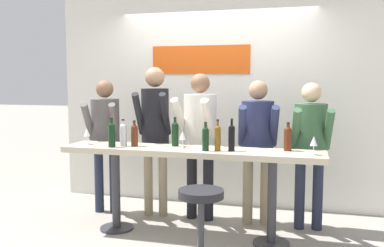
{
  "coord_description": "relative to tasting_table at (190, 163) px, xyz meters",
  "views": [
    {
      "loc": [
        1.15,
        -4.16,
        1.62
      ],
      "look_at": [
        0.0,
        0.07,
        1.18
      ],
      "focal_mm": 40.0,
      "sensor_mm": 36.0,
      "label": 1
    }
  ],
  "objects": [
    {
      "name": "wine_bottle_1",
      "position": [
        -0.73,
        -0.03,
        0.28
      ],
      "size": [
        0.08,
        0.08,
        0.29
      ],
      "color": "#B7BCC1",
      "rests_on": "tasting_table"
    },
    {
      "name": "back_wall",
      "position": [
        -0.0,
        1.28,
        0.61
      ],
      "size": [
        4.29,
        0.12,
        2.77
      ],
      "color": "silver",
      "rests_on": "ground_plane"
    },
    {
      "name": "wine_bottle_2",
      "position": [
        -0.61,
        -0.01,
        0.27
      ],
      "size": [
        0.07,
        0.07,
        0.27
      ],
      "color": "#4C1E0F",
      "rests_on": "tasting_table"
    },
    {
      "name": "wine_bottle_0",
      "position": [
        0.18,
        -0.09,
        0.28
      ],
      "size": [
        0.07,
        0.07,
        0.29
      ],
      "color": "black",
      "rests_on": "tasting_table"
    },
    {
      "name": "bar_stool",
      "position": [
        0.26,
        -0.6,
        -0.33
      ],
      "size": [
        0.42,
        0.42,
        0.67
      ],
      "color": "#333338",
      "rests_on": "ground_plane"
    },
    {
      "name": "wine_glass_1",
      "position": [
        1.21,
        -0.06,
        0.27
      ],
      "size": [
        0.07,
        0.07,
        0.18
      ],
      "color": "silver",
      "rests_on": "tasting_table"
    },
    {
      "name": "wine_glass_0",
      "position": [
        -0.08,
        0.01,
        0.27
      ],
      "size": [
        0.07,
        0.07,
        0.18
      ],
      "color": "silver",
      "rests_on": "tasting_table"
    },
    {
      "name": "person_center",
      "position": [
        0.62,
        0.56,
        0.22
      ],
      "size": [
        0.48,
        0.57,
        1.62
      ],
      "rotation": [
        0.0,
        0.0,
        0.16
      ],
      "color": "gray",
      "rests_on": "ground_plane"
    },
    {
      "name": "wine_glass_2",
      "position": [
        -1.16,
        -0.01,
        0.27
      ],
      "size": [
        0.07,
        0.07,
        0.18
      ],
      "color": "silver",
      "rests_on": "tasting_table"
    },
    {
      "name": "person_left",
      "position": [
        -0.58,
        0.55,
        0.34
      ],
      "size": [
        0.43,
        0.57,
        1.77
      ],
      "rotation": [
        0.0,
        0.0,
        0.14
      ],
      "color": "gray",
      "rests_on": "ground_plane"
    },
    {
      "name": "ground_plane",
      "position": [
        0.0,
        0.0,
        -0.78
      ],
      "size": [
        40.0,
        40.0,
        0.0
      ],
      "primitive_type": "plane",
      "color": "gray"
    },
    {
      "name": "wine_bottle_3",
      "position": [
        0.97,
        0.12,
        0.28
      ],
      "size": [
        0.08,
        0.08,
        0.28
      ],
      "color": "#4C1E0F",
      "rests_on": "tasting_table"
    },
    {
      "name": "wine_bottle_7",
      "position": [
        0.3,
        -0.06,
        0.29
      ],
      "size": [
        0.06,
        0.06,
        0.31
      ],
      "color": "brown",
      "rests_on": "tasting_table"
    },
    {
      "name": "tasting_table",
      "position": [
        0.0,
        0.0,
        0.0
      ],
      "size": [
        2.69,
        0.49,
        0.93
      ],
      "color": "beige",
      "rests_on": "ground_plane"
    },
    {
      "name": "wine_bottle_5",
      "position": [
        0.43,
        -0.04,
        0.29
      ],
      "size": [
        0.06,
        0.06,
        0.32
      ],
      "color": "black",
      "rests_on": "tasting_table"
    },
    {
      "name": "wine_bottle_6",
      "position": [
        -0.2,
        0.12,
        0.29
      ],
      "size": [
        0.07,
        0.07,
        0.31
      ],
      "color": "black",
      "rests_on": "tasting_table"
    },
    {
      "name": "person_center_left",
      "position": [
        -0.04,
        0.57,
        0.27
      ],
      "size": [
        0.5,
        0.59,
        1.7
      ],
      "rotation": [
        0.0,
        0.0,
        -0.15
      ],
      "color": "black",
      "rests_on": "ground_plane"
    },
    {
      "name": "person_center_right",
      "position": [
        1.19,
        0.54,
        0.21
      ],
      "size": [
        0.44,
        0.54,
        1.6
      ],
      "rotation": [
        0.0,
        0.0,
        0.1
      ],
      "color": "#23283D",
      "rests_on": "ground_plane"
    },
    {
      "name": "person_far_left",
      "position": [
        -1.22,
        0.53,
        0.23
      ],
      "size": [
        0.47,
        0.57,
        1.62
      ],
      "rotation": [
        0.0,
        0.0,
        0.19
      ],
      "color": "#23283D",
      "rests_on": "ground_plane"
    },
    {
      "name": "wine_bottle_4",
      "position": [
        -0.81,
        -0.12,
        0.29
      ],
      "size": [
        0.07,
        0.07,
        0.31
      ],
      "color": "black",
      "rests_on": "tasting_table"
    }
  ]
}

